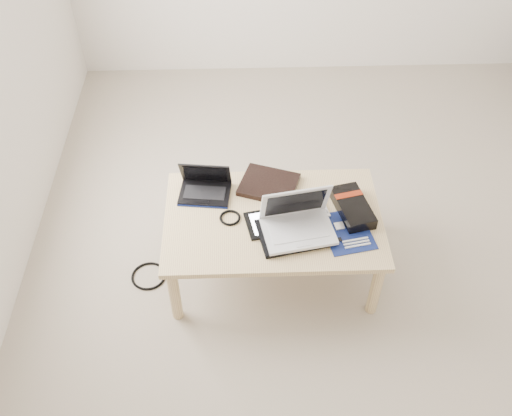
{
  "coord_description": "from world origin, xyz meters",
  "views": [
    {
      "loc": [
        -0.79,
        -1.99,
        2.5
      ],
      "look_at": [
        -0.72,
        -0.03,
        0.47
      ],
      "focal_mm": 40.0,
      "sensor_mm": 36.0,
      "label": 1
    }
  ],
  "objects_px": {
    "coffee_table": "(273,224)",
    "netbook": "(205,187)",
    "white_laptop": "(297,221)",
    "gpu_box": "(353,207)"
  },
  "relations": [
    {
      "from": "coffee_table",
      "to": "gpu_box",
      "type": "relative_size",
      "value": 3.48
    },
    {
      "from": "white_laptop",
      "to": "netbook",
      "type": "bearing_deg",
      "value": 147.75
    },
    {
      "from": "coffee_table",
      "to": "netbook",
      "type": "height_order",
      "value": "netbook"
    },
    {
      "from": "netbook",
      "to": "gpu_box",
      "type": "height_order",
      "value": "netbook"
    },
    {
      "from": "netbook",
      "to": "gpu_box",
      "type": "relative_size",
      "value": 0.9
    },
    {
      "from": "netbook",
      "to": "gpu_box",
      "type": "distance_m",
      "value": 0.77
    },
    {
      "from": "coffee_table",
      "to": "white_laptop",
      "type": "height_order",
      "value": "white_laptop"
    },
    {
      "from": "coffee_table",
      "to": "white_laptop",
      "type": "bearing_deg",
      "value": -40.64
    },
    {
      "from": "gpu_box",
      "to": "netbook",
      "type": "bearing_deg",
      "value": 167.48
    },
    {
      "from": "white_laptop",
      "to": "gpu_box",
      "type": "bearing_deg",
      "value": 22.62
    }
  ]
}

